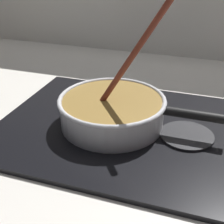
% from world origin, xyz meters
% --- Properties ---
extents(ground, '(2.40, 1.60, 0.04)m').
position_xyz_m(ground, '(0.00, 0.00, -0.02)').
color(ground, beige).
extents(hob_plate, '(0.56, 0.48, 0.01)m').
position_xyz_m(hob_plate, '(-0.01, 0.16, 0.01)').
color(hob_plate, black).
rests_on(hob_plate, ground).
extents(burner_ring, '(0.16, 0.16, 0.01)m').
position_xyz_m(burner_ring, '(-0.01, 0.16, 0.02)').
color(burner_ring, '#592D0C').
rests_on(burner_ring, hob_plate).
extents(spare_burner, '(0.13, 0.13, 0.01)m').
position_xyz_m(spare_burner, '(0.17, 0.16, 0.01)').
color(spare_burner, '#262628').
rests_on(spare_burner, hob_plate).
extents(cooking_pan, '(0.41, 0.27, 0.31)m').
position_xyz_m(cooking_pan, '(-0.01, 0.16, 0.05)').
color(cooking_pan, silver).
rests_on(cooking_pan, hob_plate).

